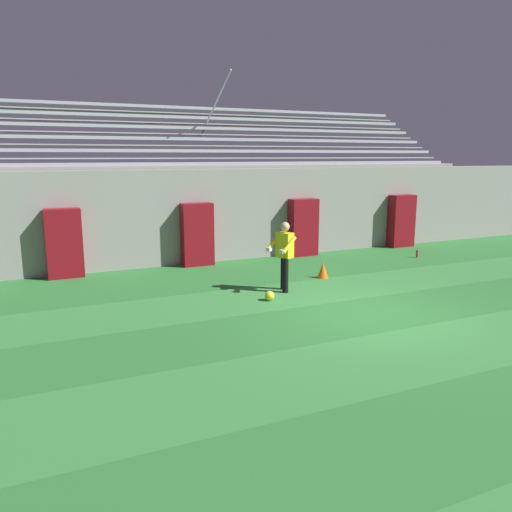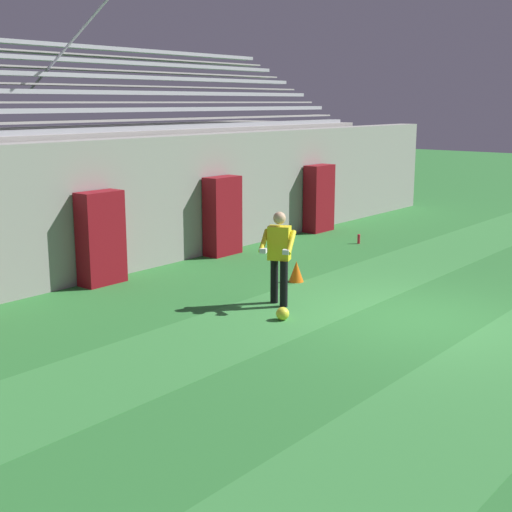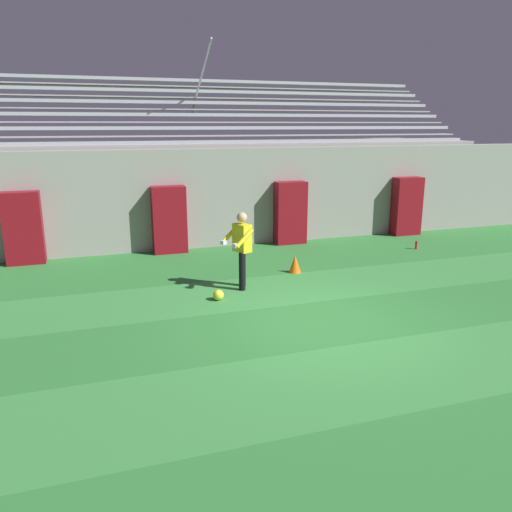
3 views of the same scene
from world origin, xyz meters
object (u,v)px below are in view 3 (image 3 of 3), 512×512
(goalkeeper, at_px, (242,246))
(soccer_ball, at_px, (218,295))
(padding_pillar_gate_left, at_px, (169,220))
(padding_pillar_far_right, at_px, (407,206))
(padding_pillar_far_left, at_px, (23,228))
(padding_pillar_gate_right, at_px, (290,213))
(water_bottle, at_px, (416,245))
(traffic_cone, at_px, (295,264))

(goalkeeper, height_order, soccer_ball, goalkeeper)
(padding_pillar_gate_left, distance_m, padding_pillar_far_right, 7.58)
(padding_pillar_far_right, bearing_deg, goalkeeper, -151.15)
(padding_pillar_far_left, bearing_deg, padding_pillar_gate_right, 0.00)
(soccer_ball, bearing_deg, padding_pillar_gate_left, 94.32)
(padding_pillar_far_left, xyz_separation_m, water_bottle, (10.42, -1.81, -0.80))
(padding_pillar_far_right, bearing_deg, soccer_ball, -149.81)
(goalkeeper, height_order, traffic_cone, goalkeeper)
(padding_pillar_far_left, relative_size, traffic_cone, 4.38)
(soccer_ball, bearing_deg, padding_pillar_gate_right, 52.38)
(padding_pillar_gate_left, height_order, padding_pillar_far_left, same)
(padding_pillar_far_right, distance_m, goalkeeper, 7.53)
(padding_pillar_far_right, height_order, soccer_ball, padding_pillar_far_right)
(padding_pillar_gate_right, xyz_separation_m, padding_pillar_far_left, (-7.25, 0.00, 0.00))
(traffic_cone, bearing_deg, goalkeeper, -154.46)
(padding_pillar_far_right, relative_size, goalkeeper, 1.10)
(soccer_ball, relative_size, water_bottle, 0.92)
(padding_pillar_gate_left, relative_size, padding_pillar_far_left, 1.00)
(water_bottle, bearing_deg, soccer_ball, -159.37)
(padding_pillar_gate_right, bearing_deg, soccer_ball, -127.62)
(padding_pillar_gate_left, bearing_deg, soccer_ball, -85.68)
(padding_pillar_far_right, bearing_deg, water_bottle, -115.01)
(padding_pillar_gate_right, bearing_deg, padding_pillar_far_left, 180.00)
(goalkeeper, distance_m, water_bottle, 6.09)
(padding_pillar_far_right, xyz_separation_m, traffic_cone, (-5.04, -2.89, -0.71))
(padding_pillar_gate_left, relative_size, traffic_cone, 4.38)
(padding_pillar_gate_left, distance_m, padding_pillar_gate_right, 3.58)
(soccer_ball, bearing_deg, goalkeeper, 41.47)
(soccer_ball, height_order, water_bottle, water_bottle)
(padding_pillar_gate_right, relative_size, padding_pillar_far_left, 1.00)
(water_bottle, bearing_deg, padding_pillar_far_right, 64.99)
(padding_pillar_far_left, relative_size, water_bottle, 7.67)
(padding_pillar_gate_left, xyz_separation_m, padding_pillar_gate_right, (3.58, 0.00, 0.00))
(padding_pillar_far_left, bearing_deg, padding_pillar_far_right, 0.00)
(padding_pillar_gate_right, relative_size, traffic_cone, 4.38)
(goalkeeper, bearing_deg, soccer_ball, -138.53)
(padding_pillar_gate_right, distance_m, padding_pillar_far_right, 4.01)
(padding_pillar_far_left, xyz_separation_m, padding_pillar_far_right, (11.26, 0.00, 0.00))
(padding_pillar_far_left, relative_size, goalkeeper, 1.10)
(traffic_cone, bearing_deg, water_bottle, 14.43)
(soccer_ball, distance_m, water_bottle, 6.86)
(padding_pillar_gate_right, height_order, water_bottle, padding_pillar_gate_right)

